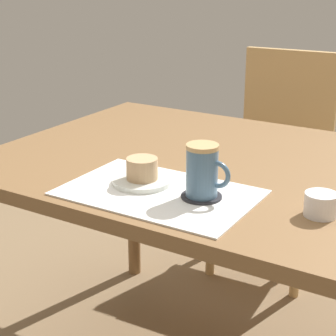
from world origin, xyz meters
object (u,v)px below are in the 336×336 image
Objects in this scene: dining_table at (232,187)px; pastry_plate at (142,181)px; wooden_chair at (278,150)px; coffee_mug at (203,171)px; sugar_bowl at (321,205)px; pastry at (142,169)px.

pastry_plate is (-0.12, -0.25, 0.08)m from dining_table.
coffee_mug is at bearing 98.16° from wooden_chair.
pastry_plate is 0.17m from coffee_mug.
coffee_mug reaches higher than sugar_bowl.
pastry is 0.17m from coffee_mug.
dining_table is 0.37m from sugar_bowl.
pastry is at bearing 89.38° from wooden_chair.
coffee_mug reaches higher than dining_table.
dining_table is at bearing 99.55° from coffee_mug.
wooden_chair is at bearing 114.53° from sugar_bowl.
pastry_plate is at bearing 178.82° from coffee_mug.
sugar_bowl is (0.25, 0.05, -0.04)m from coffee_mug.
pastry reaches higher than pastry_plate.
dining_table is 18.71× the size of sugar_bowl.
dining_table is 17.49× the size of pastry.
dining_table is at bearing 64.19° from pastry.
pastry_plate is 0.03m from pastry.
wooden_chair reaches higher than coffee_mug.
pastry_plate reaches higher than dining_table.
coffee_mug is at bearing -80.45° from dining_table.
wooden_chair is 12.58× the size of sugar_bowl.
wooden_chair is 1.08m from pastry_plate.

